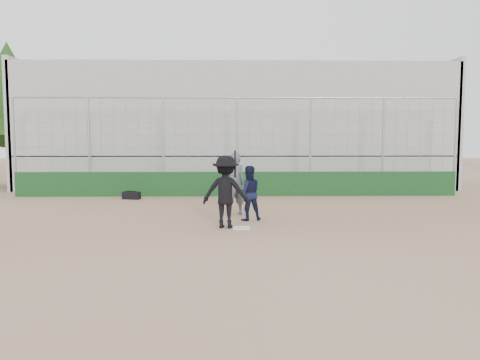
{
  "coord_description": "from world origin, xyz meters",
  "views": [
    {
      "loc": [
        -0.29,
        -12.1,
        2.34
      ],
      "look_at": [
        0.0,
        1.4,
        1.15
      ],
      "focal_mm": 35.0,
      "sensor_mm": 36.0,
      "label": 1
    }
  ],
  "objects_px": {
    "catcher_crouched": "(248,202)",
    "equipment_bag": "(131,195)",
    "batter_at_plate": "(226,192)",
    "umpire": "(234,187)"
  },
  "relations": [
    {
      "from": "catcher_crouched",
      "to": "umpire",
      "type": "xyz_separation_m",
      "value": [
        -0.39,
        1.02,
        0.34
      ]
    },
    {
      "from": "equipment_bag",
      "to": "catcher_crouched",
      "type": "bearing_deg",
      "value": -48.05
    },
    {
      "from": "catcher_crouched",
      "to": "equipment_bag",
      "type": "height_order",
      "value": "catcher_crouched"
    },
    {
      "from": "batter_at_plate",
      "to": "umpire",
      "type": "xyz_separation_m",
      "value": [
        0.25,
        2.08,
        -0.08
      ]
    },
    {
      "from": "catcher_crouched",
      "to": "umpire",
      "type": "height_order",
      "value": "umpire"
    },
    {
      "from": "catcher_crouched",
      "to": "umpire",
      "type": "relative_size",
      "value": 0.62
    },
    {
      "from": "umpire",
      "to": "equipment_bag",
      "type": "xyz_separation_m",
      "value": [
        -3.97,
        3.84,
        -0.72
      ]
    },
    {
      "from": "batter_at_plate",
      "to": "umpire",
      "type": "distance_m",
      "value": 2.09
    },
    {
      "from": "batter_at_plate",
      "to": "catcher_crouched",
      "type": "bearing_deg",
      "value": 58.81
    },
    {
      "from": "batter_at_plate",
      "to": "equipment_bag",
      "type": "distance_m",
      "value": 7.04
    }
  ]
}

